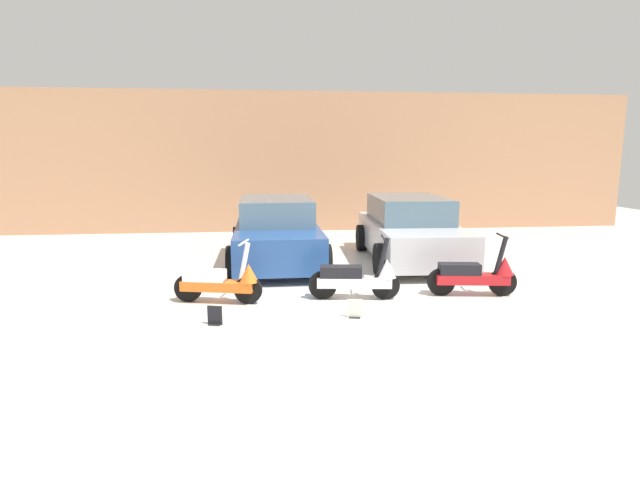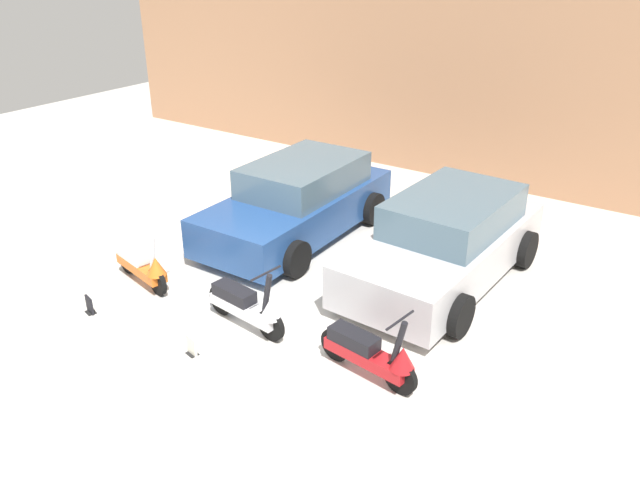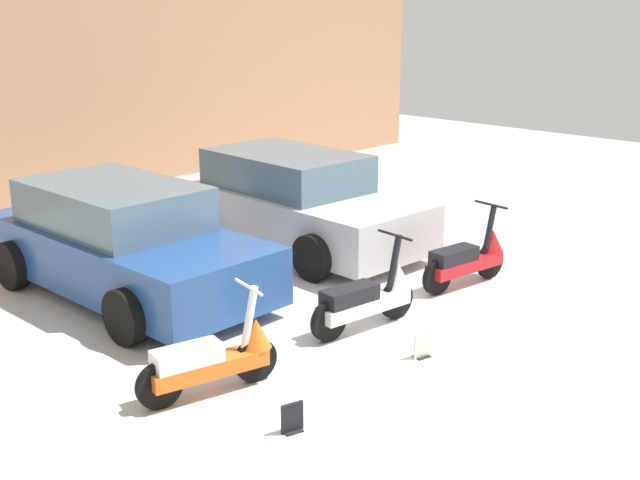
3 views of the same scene
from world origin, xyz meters
The scene contains 9 objects.
ground_plane centered at (0.00, 0.00, 0.00)m, with size 28.00×28.00×0.00m, color silver.
wall_back centered at (0.00, 7.81, 2.03)m, with size 19.60×0.12×4.06m, color tan.
scooter_front_left centered at (-2.02, 0.54, 0.34)m, with size 1.37×0.60×0.97m.
scooter_front_right centered at (0.10, 0.52, 0.36)m, with size 1.44×0.52×1.00m.
scooter_front_center centered at (2.03, 0.51, 0.35)m, with size 1.43×0.53×1.00m.
car_rear_left centered at (-1.11, 3.37, 0.65)m, with size 1.97×4.01×1.36m.
car_rear_center centered at (1.74, 3.31, 0.65)m, with size 2.08×4.08×1.36m.
placard_near_left_scooter centered at (-2.03, -0.47, 0.11)m, with size 0.20×0.16×0.26m.
placard_near_right_scooter centered at (-0.11, -0.37, 0.11)m, with size 0.20×0.15×0.26m.
Camera 3 is at (-6.18, -4.75, 3.45)m, focal length 45.00 mm.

